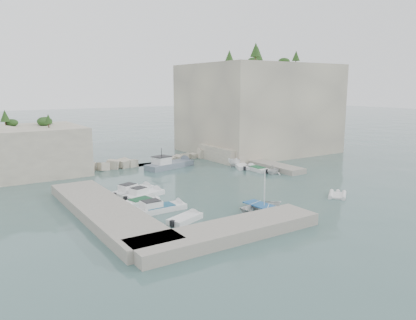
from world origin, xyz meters
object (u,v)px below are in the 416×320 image
tender_east_a (273,174)px  tender_east_c (241,167)px  rowboat (264,210)px  motorboat_c (141,204)px  inflatable_dinghy (337,196)px  motorboat_a (133,193)px  tender_east_d (237,165)px  motorboat_b (144,197)px  motorboat_e (185,221)px  tender_east_b (257,171)px  motorboat_d (159,211)px  work_boat (170,168)px

tender_east_a → tender_east_c: size_ratio=0.51×
rowboat → tender_east_c: rowboat is taller
motorboat_c → inflatable_dinghy: (20.95, -9.84, 0.00)m
motorboat_a → tender_east_d: (21.42, 7.03, 0.00)m
motorboat_a → motorboat_c: bearing=-123.3°
tender_east_a → motorboat_a: bearing=77.9°
tender_east_a → motorboat_b: bearing=84.2°
motorboat_c → tender_east_d: tender_east_d is taller
motorboat_e → tender_east_a: bearing=5.8°
motorboat_c → tender_east_a: size_ratio=1.63×
motorboat_c → inflatable_dinghy: size_ratio=1.23×
inflatable_dinghy → tender_east_a: 13.69m
motorboat_a → tender_east_c: 21.64m
tender_east_a → tender_east_b: tender_east_a is taller
motorboat_a → motorboat_d: same height
motorboat_a → tender_east_a: tender_east_a is taller
tender_east_a → tender_east_c: bearing=-0.9°
rowboat → work_boat: size_ratio=0.58×
inflatable_dinghy → tender_east_c: size_ratio=0.68×
motorboat_e → work_boat: (11.14, 24.20, 0.00)m
motorboat_a → tender_east_b: size_ratio=1.23×
motorboat_e → tender_east_b: same height
work_boat → motorboat_e: bearing=-129.0°
motorboat_a → motorboat_b: same height
motorboat_a → tender_east_b: motorboat_a is taller
inflatable_dinghy → tender_east_d: (1.66, 21.74, 0.00)m
motorboat_c → motorboat_d: bearing=-92.9°
motorboat_e → motorboat_d: bearing=76.8°
motorboat_e → work_boat: size_ratio=0.44×
motorboat_e → rowboat: (8.72, -1.52, 0.00)m
motorboat_d → tender_east_b: 24.30m
motorboat_a → rowboat: size_ratio=1.14×
motorboat_e → tender_east_c: same height
motorboat_b → work_boat: (10.81, 13.89, 0.00)m
work_boat → tender_east_c: bearing=-46.0°
tender_east_b → tender_east_c: size_ratio=0.90×
inflatable_dinghy → tender_east_d: bearing=48.8°
motorboat_c → rowboat: 13.62m
tender_east_a → tender_east_d: bearing=-5.8°
motorboat_b → rowboat: motorboat_b is taller
motorboat_c → motorboat_e: 7.90m
motorboat_c → work_boat: bearing=41.3°
motorboat_b → motorboat_d: same height
motorboat_d → tender_east_d: bearing=33.9°
tender_east_c → tender_east_d: 1.61m
motorboat_c → tender_east_d: (22.61, 11.90, 0.00)m
motorboat_c → tender_east_a: tender_east_a is taller
tender_east_d → inflatable_dinghy: bearing=157.5°
motorboat_b → tender_east_c: bearing=5.6°
motorboat_c → tender_east_b: bearing=5.0°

